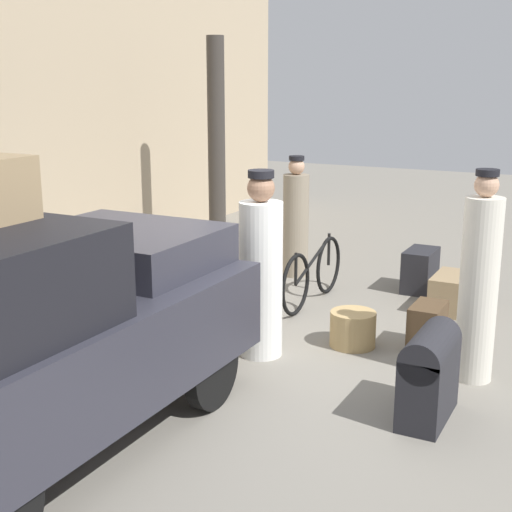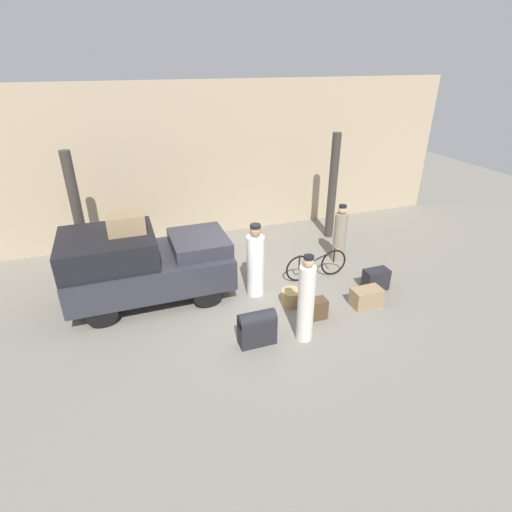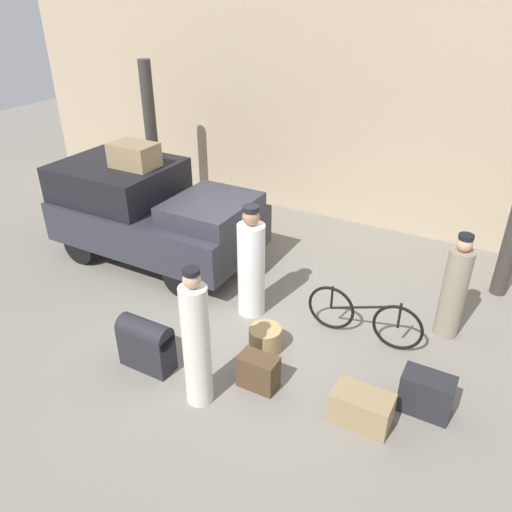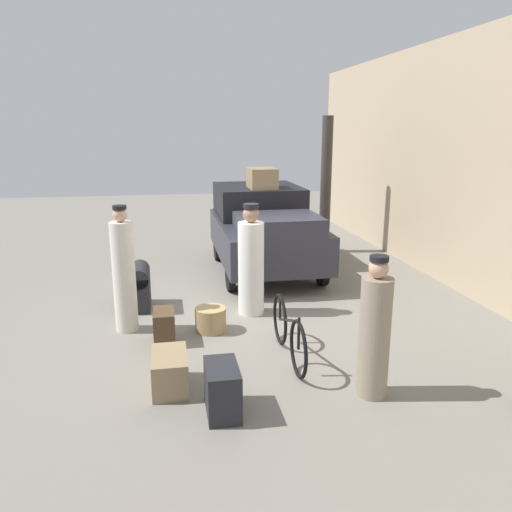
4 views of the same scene
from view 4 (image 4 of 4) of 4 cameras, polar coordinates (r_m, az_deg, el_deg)
The scene contains 14 objects.
ground_plane at distance 8.20m, azimuth -1.64°, elevation -6.16°, with size 30.00×30.00×0.00m, color gray.
station_building_facade at distance 9.23m, azimuth 24.48°, elevation 9.23°, with size 16.00×0.15×4.50m.
canopy_pillar_left at distance 11.83m, azimuth 7.98°, elevation 7.96°, with size 0.25×0.25×3.15m.
truck at distance 10.26m, azimuth 0.90°, elevation 3.36°, with size 3.60×1.89×1.68m.
bicycle at distance 6.43m, azimuth 3.74°, elevation -8.70°, with size 1.67×0.04×0.75m.
wicker_basket at distance 7.35m, azimuth -5.20°, elevation -7.22°, with size 0.45×0.45×0.35m.
porter_carrying_trunk at distance 7.38m, azimuth -14.86°, elevation -1.97°, with size 0.33×0.33×1.84m.
porter_with_bicycle at distance 5.60m, azimuth 13.40°, elevation -8.56°, with size 0.34×0.34×1.60m.
porter_standing_middle at distance 7.82m, azimuth -0.57°, elevation -0.98°, with size 0.41×0.41×1.76m.
suitcase_tan_flat at distance 5.88m, azimuth -9.81°, elevation -12.85°, with size 0.68×0.40×0.41m.
suitcase_small_leather at distance 7.07m, azimuth -10.44°, elevation -7.89°, with size 0.49×0.29×0.45m.
trunk_barrel_dark at distance 8.40m, azimuth -13.13°, elevation -3.25°, with size 0.72×0.32×0.73m.
trunk_wicker_pale at distance 5.35m, azimuth -3.87°, elevation -14.97°, with size 0.59×0.34×0.52m.
trunk_on_truck_roof at distance 10.33m, azimuth 0.68°, elevation 8.88°, with size 0.77×0.53×0.41m.
Camera 4 is at (7.59, -1.15, 2.88)m, focal length 35.00 mm.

